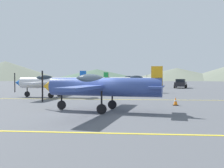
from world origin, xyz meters
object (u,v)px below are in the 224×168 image
at_px(airplane_back, 126,80).
at_px(airplane_near, 99,86).
at_px(airplane_far, 132,81).
at_px(car_sedan, 181,83).
at_px(airplane_mid, 50,82).
at_px(traffic_cone_front, 176,101).

bearing_deg(airplane_back, airplane_near, -91.38).
distance_m(airplane_far, car_sedan, 15.73).
bearing_deg(airplane_far, car_sedan, 56.19).
distance_m(airplane_mid, airplane_far, 11.13).
relative_size(airplane_near, airplane_mid, 1.00).
bearing_deg(airplane_mid, airplane_far, 43.86).
distance_m(airplane_near, airplane_back, 28.50).
xyz_separation_m(airplane_far, airplane_back, (-1.13, 11.62, 0.00)).
height_order(car_sedan, traffic_cone_front, car_sedan).
height_order(airplane_near, traffic_cone_front, airplane_near).
bearing_deg(traffic_cone_front, car_sedan, 78.20).
distance_m(airplane_near, car_sedan, 31.75).
bearing_deg(car_sedan, traffic_cone_front, -101.80).
distance_m(airplane_back, car_sedan, 10.00).
bearing_deg(airplane_mid, airplane_back, 70.36).
height_order(airplane_far, car_sedan, airplane_far).
height_order(airplane_back, car_sedan, airplane_back).
bearing_deg(airplane_back, airplane_far, -84.47).
height_order(airplane_mid, car_sedan, airplane_mid).
relative_size(airplane_near, car_sedan, 1.88).
bearing_deg(car_sedan, airplane_mid, -128.92).
relative_size(airplane_far, traffic_cone_front, 14.72).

